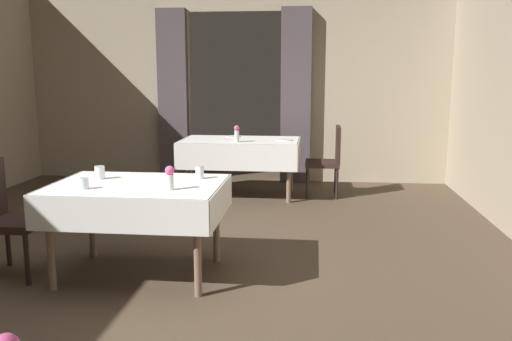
# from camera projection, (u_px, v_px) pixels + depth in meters

# --- Properties ---
(ground) EXTENTS (10.08, 10.08, 0.00)m
(ground) POSITION_uv_depth(u_px,v_px,m) (157.00, 282.00, 4.16)
(ground) COLOR #4C3D2D
(wall_back) EXTENTS (6.40, 0.27, 3.00)m
(wall_back) POSITION_uv_depth(u_px,v_px,m) (235.00, 80.00, 7.98)
(wall_back) COLOR tan
(wall_back) RESTS_ON ground
(dining_table_mid) EXTENTS (1.35, 0.98, 0.75)m
(dining_table_mid) POSITION_uv_depth(u_px,v_px,m) (138.00, 195.00, 4.20)
(dining_table_mid) COLOR #7A604C
(dining_table_mid) RESTS_ON ground
(dining_table_far) EXTENTS (1.55, 0.94, 0.75)m
(dining_table_far) POSITION_uv_depth(u_px,v_px,m) (240.00, 147.00, 7.03)
(dining_table_far) COLOR #7A604C
(dining_table_far) RESTS_ON ground
(chair_mid_left) EXTENTS (0.44, 0.44, 0.93)m
(chair_mid_left) POSITION_uv_depth(u_px,v_px,m) (4.00, 213.00, 4.23)
(chair_mid_left) COLOR black
(chair_mid_left) RESTS_ON ground
(chair_far_right) EXTENTS (0.44, 0.44, 0.93)m
(chair_far_right) POSITION_uv_depth(u_px,v_px,m) (329.00, 158.00, 7.02)
(chair_far_right) COLOR black
(chair_far_right) RESTS_ON ground
(flower_vase_mid) EXTENTS (0.07, 0.07, 0.18)m
(flower_vase_mid) POSITION_uv_depth(u_px,v_px,m) (170.00, 177.00, 3.95)
(flower_vase_mid) COLOR silver
(flower_vase_mid) RESTS_ON dining_table_mid
(glass_mid_b) EXTENTS (0.08, 0.08, 0.11)m
(glass_mid_b) POSITION_uv_depth(u_px,v_px,m) (100.00, 173.00, 4.36)
(glass_mid_b) COLOR silver
(glass_mid_b) RESTS_ON dining_table_mid
(glass_mid_c) EXTENTS (0.07, 0.07, 0.08)m
(glass_mid_c) POSITION_uv_depth(u_px,v_px,m) (84.00, 183.00, 3.99)
(glass_mid_c) COLOR silver
(glass_mid_c) RESTS_ON dining_table_mid
(glass_mid_d) EXTENTS (0.07, 0.07, 0.11)m
(glass_mid_d) POSITION_uv_depth(u_px,v_px,m) (200.00, 172.00, 4.38)
(glass_mid_d) COLOR silver
(glass_mid_d) RESTS_ON dining_table_mid
(flower_vase_far) EXTENTS (0.07, 0.07, 0.21)m
(flower_vase_far) POSITION_uv_depth(u_px,v_px,m) (237.00, 133.00, 6.73)
(flower_vase_far) COLOR silver
(flower_vase_far) RESTS_ON dining_table_far
(plate_far_b) EXTENTS (0.20, 0.20, 0.01)m
(plate_far_b) POSITION_uv_depth(u_px,v_px,m) (285.00, 140.00, 6.91)
(plate_far_b) COLOR white
(plate_far_b) RESTS_ON dining_table_far
(plate_far_c) EXTENTS (0.20, 0.20, 0.01)m
(plate_far_c) POSITION_uv_depth(u_px,v_px,m) (233.00, 136.00, 7.32)
(plate_far_c) COLOR white
(plate_far_c) RESTS_ON dining_table_far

